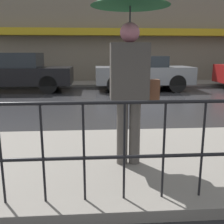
# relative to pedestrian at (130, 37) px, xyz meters

# --- Properties ---
(ground_plane) EXTENTS (80.00, 80.00, 0.00)m
(ground_plane) POSITION_rel_pedestrian_xyz_m (1.77, 5.24, -1.73)
(ground_plane) COLOR #262628
(sidewalk_far) EXTENTS (28.00, 1.95, 0.12)m
(sidewalk_far) POSITION_rel_pedestrian_xyz_m (1.77, 9.89, -1.67)
(sidewalk_far) COLOR slate
(sidewalk_far) RESTS_ON ground_plane
(lane_marking) EXTENTS (25.20, 0.12, 0.01)m
(lane_marking) POSITION_rel_pedestrian_xyz_m (1.77, 5.24, -1.73)
(lane_marking) COLOR gold
(lane_marking) RESTS_ON ground_plane
(building_storefront) EXTENTS (28.00, 0.85, 4.82)m
(building_storefront) POSITION_rel_pedestrian_xyz_m (1.77, 10.98, 0.69)
(building_storefront) COLOR #706656
(building_storefront) RESTS_ON ground_plane
(pedestrian) EXTENTS (0.93, 0.93, 2.17)m
(pedestrian) POSITION_rel_pedestrian_xyz_m (0.00, 0.00, 0.00)
(pedestrian) COLOR #4C4742
(pedestrian) RESTS_ON sidewalk_near
(car_black) EXTENTS (4.51, 1.83, 1.57)m
(car_black) POSITION_rel_pedestrian_xyz_m (-3.65, 7.85, -0.94)
(car_black) COLOR black
(car_black) RESTS_ON ground_plane
(car_grey) EXTENTS (4.01, 1.80, 1.43)m
(car_grey) POSITION_rel_pedestrian_xyz_m (1.63, 7.85, -0.98)
(car_grey) COLOR slate
(car_grey) RESTS_ON ground_plane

